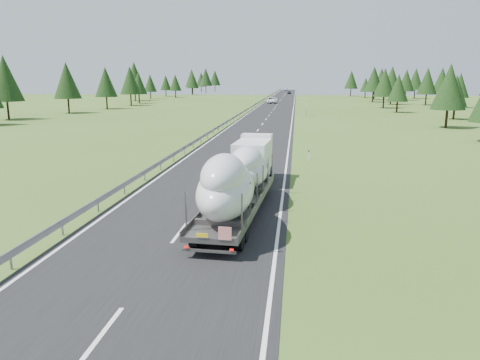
# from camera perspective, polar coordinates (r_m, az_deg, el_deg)

# --- Properties ---
(ground) EXTENTS (400.00, 400.00, 0.00)m
(ground) POSITION_cam_1_polar(r_m,az_deg,el_deg) (14.51, -16.40, -17.57)
(ground) COLOR #39541C
(ground) RESTS_ON ground
(road_surface) EXTENTS (10.00, 400.00, 0.02)m
(road_surface) POSITION_cam_1_polar(r_m,az_deg,el_deg) (111.84, 4.13, 8.59)
(road_surface) COLOR black
(road_surface) RESTS_ON ground
(guardrail) EXTENTS (0.10, 400.00, 0.76)m
(guardrail) POSITION_cam_1_polar(r_m,az_deg,el_deg) (112.12, 1.40, 8.93)
(guardrail) COLOR slate
(guardrail) RESTS_ON ground
(marker_posts) EXTENTS (0.13, 350.08, 1.00)m
(marker_posts) POSITION_cam_1_polar(r_m,az_deg,el_deg) (166.62, 7.33, 9.90)
(marker_posts) COLOR silver
(marker_posts) RESTS_ON ground
(highway_sign) EXTENTS (0.08, 0.90, 2.60)m
(highway_sign) POSITION_cam_1_polar(r_m,az_deg,el_deg) (91.66, 8.09, 8.83)
(highway_sign) COLOR slate
(highway_sign) RESTS_ON ground
(tree_line_right) EXTENTS (28.03, 288.53, 12.65)m
(tree_line_right) POSITION_cam_1_polar(r_m,az_deg,el_deg) (113.97, 24.46, 11.06)
(tree_line_right) COLOR black
(tree_line_right) RESTS_ON ground
(tree_line_left) EXTENTS (14.11, 290.09, 12.46)m
(tree_line_left) POSITION_cam_1_polar(r_m,az_deg,el_deg) (128.05, -15.85, 11.81)
(tree_line_left) COLOR black
(tree_line_left) RESTS_ON ground
(boat_truck) EXTENTS (3.18, 17.17, 3.89)m
(boat_truck) POSITION_cam_1_polar(r_m,az_deg,el_deg) (25.45, 0.10, 0.73)
(boat_truck) COLOR silver
(boat_truck) RESTS_ON ground
(distant_van) EXTENTS (3.00, 6.33, 1.74)m
(distant_van) POSITION_cam_1_polar(r_m,az_deg,el_deg) (139.92, 3.96, 9.67)
(distant_van) COLOR white
(distant_van) RESTS_ON ground
(distant_car_dark) EXTENTS (1.86, 4.28, 1.44)m
(distant_car_dark) POSITION_cam_1_polar(r_m,az_deg,el_deg) (227.91, 6.01, 10.58)
(distant_car_dark) COLOR black
(distant_car_dark) RESTS_ON ground
(distant_car_blue) EXTENTS (1.47, 4.09, 1.34)m
(distant_car_blue) POSITION_cam_1_polar(r_m,az_deg,el_deg) (285.49, 5.64, 10.90)
(distant_car_blue) COLOR navy
(distant_car_blue) RESTS_ON ground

